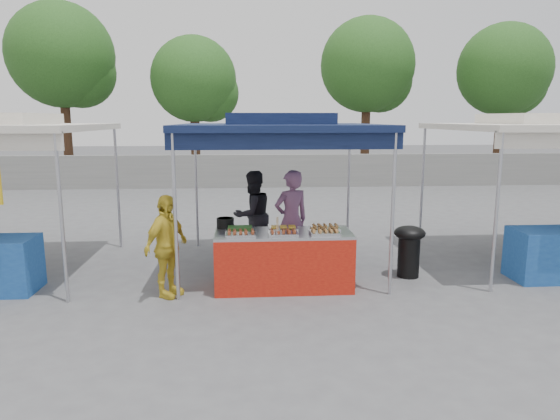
{
  "coord_description": "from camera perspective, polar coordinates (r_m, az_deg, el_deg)",
  "views": [
    {
      "loc": [
        -0.55,
        -7.21,
        2.48
      ],
      "look_at": [
        0.0,
        0.6,
        1.05
      ],
      "focal_mm": 32.0,
      "sensor_mm": 36.0,
      "label": 1
    }
  ],
  "objects": [
    {
      "name": "food_tray_bm",
      "position": [
        7.4,
        0.38,
        -2.1
      ],
      "size": [
        0.42,
        0.3,
        0.07
      ],
      "color": "#BABABF",
      "rests_on": "vendor_table"
    },
    {
      "name": "neighbor_stall_right",
      "position": [
        9.32,
        28.89,
        3.65
      ],
      "size": [
        3.2,
        3.2,
        2.57
      ],
      "color": "#AEAFB5",
      "rests_on": "ground_plane"
    },
    {
      "name": "wok_burner",
      "position": [
        8.17,
        14.53,
        -4.07
      ],
      "size": [
        0.49,
        0.49,
        0.83
      ],
      "rotation": [
        0.0,
        0.0,
        -0.41
      ],
      "color": "black",
      "rests_on": "ground_plane"
    },
    {
      "name": "ground_plane",
      "position": [
        7.64,
        0.32,
        -8.59
      ],
      "size": [
        80.0,
        80.0,
        0.0
      ],
      "primitive_type": "plane",
      "color": "#535456"
    },
    {
      "name": "tree_3",
      "position": [
        22.58,
        24.47,
        14.0
      ],
      "size": [
        3.66,
        3.63,
        6.23
      ],
      "color": "#3C2517",
      "rests_on": "ground_plane"
    },
    {
      "name": "main_canopy",
      "position": [
        8.19,
        -0.18,
        9.59
      ],
      "size": [
        3.2,
        3.2,
        2.57
      ],
      "color": "#AEAFB5",
      "rests_on": "ground_plane"
    },
    {
      "name": "tree_1",
      "position": [
        20.13,
        -9.39,
        14.12
      ],
      "size": [
        3.36,
        3.27,
        5.62
      ],
      "color": "#3C2517",
      "rests_on": "ground_plane"
    },
    {
      "name": "cooking_pot",
      "position": [
        7.61,
        -6.27,
        -1.48
      ],
      "size": [
        0.26,
        0.26,
        0.15
      ],
      "primitive_type": "cylinder",
      "color": "black",
      "rests_on": "vendor_table"
    },
    {
      "name": "food_tray_fl",
      "position": [
        7.05,
        -4.51,
        -2.76
      ],
      "size": [
        0.42,
        0.3,
        0.07
      ],
      "color": "#BABABF",
      "rests_on": "vendor_table"
    },
    {
      "name": "customer_person",
      "position": [
        7.17,
        -12.84,
        -4.07
      ],
      "size": [
        0.74,
        0.92,
        1.46
      ],
      "primitive_type": "imported",
      "rotation": [
        0.0,
        0.0,
        1.04
      ],
      "color": "gold",
      "rests_on": "ground_plane"
    },
    {
      "name": "vendor_woman",
      "position": [
        8.25,
        1.3,
        -1.17
      ],
      "size": [
        0.71,
        0.6,
        1.66
      ],
      "primitive_type": "imported",
      "rotation": [
        0.0,
        0.0,
        3.54
      ],
      "color": "#805175",
      "rests_on": "ground_plane"
    },
    {
      "name": "food_tray_bl",
      "position": [
        7.34,
        -4.6,
        -2.23
      ],
      "size": [
        0.42,
        0.3,
        0.07
      ],
      "color": "#BABABF",
      "rests_on": "vendor_table"
    },
    {
      "name": "food_tray_fm",
      "position": [
        7.07,
        0.34,
        -2.69
      ],
      "size": [
        0.42,
        0.3,
        0.07
      ],
      "color": "#BABABF",
      "rests_on": "vendor_table"
    },
    {
      "name": "crate_left",
      "position": [
        8.2,
        -2.1,
        -6.13
      ],
      "size": [
        0.51,
        0.36,
        0.31
      ],
      "primitive_type": "cube",
      "color": "#123297",
      "rests_on": "ground_plane"
    },
    {
      "name": "vendor_table",
      "position": [
        7.42,
        0.38,
        -5.73
      ],
      "size": [
        2.0,
        0.8,
        0.85
      ],
      "color": "#B41E10",
      "rests_on": "ground_plane"
    },
    {
      "name": "skewer_cup",
      "position": [
        7.01,
        -0.27,
        -2.69
      ],
      "size": [
        0.08,
        0.08,
        0.1
      ],
      "primitive_type": "cylinder",
      "color": "#AEAFB5",
      "rests_on": "vendor_table"
    },
    {
      "name": "tree_0",
      "position": [
        21.87,
        -23.28,
        15.49
      ],
      "size": [
        4.03,
        4.03,
        6.92
      ],
      "color": "#3C2517",
      "rests_on": "ground_plane"
    },
    {
      "name": "back_wall",
      "position": [
        18.31,
        -2.3,
        4.47
      ],
      "size": [
        40.0,
        0.25,
        1.2
      ],
      "primitive_type": "cube",
      "color": "slate",
      "rests_on": "ground_plane"
    },
    {
      "name": "food_tray_br",
      "position": [
        7.43,
        5.21,
        -2.09
      ],
      "size": [
        0.42,
        0.3,
        0.07
      ],
      "color": "#BABABF",
      "rests_on": "vendor_table"
    },
    {
      "name": "crate_stacked",
      "position": [
        8.18,
        2.26,
        -3.86
      ],
      "size": [
        0.51,
        0.36,
        0.31
      ],
      "primitive_type": "cube",
      "color": "#123297",
      "rests_on": "crate_right"
    },
    {
      "name": "tree_2",
      "position": [
        21.35,
        10.3,
        15.55
      ],
      "size": [
        3.8,
        3.8,
        6.53
      ],
      "color": "#3C2517",
      "rests_on": "ground_plane"
    },
    {
      "name": "crate_right",
      "position": [
        8.26,
        2.24,
        -5.97
      ],
      "size": [
        0.53,
        0.37,
        0.32
      ],
      "primitive_type": "cube",
      "color": "#123297",
      "rests_on": "ground_plane"
    },
    {
      "name": "helper_man",
      "position": [
        8.93,
        -3.14,
        -0.56
      ],
      "size": [
        0.97,
        0.93,
        1.58
      ],
      "primitive_type": "imported",
      "rotation": [
        0.0,
        0.0,
        3.74
      ],
      "color": "black",
      "rests_on": "ground_plane"
    },
    {
      "name": "food_tray_fr",
      "position": [
        7.16,
        5.13,
        -2.57
      ],
      "size": [
        0.42,
        0.3,
        0.07
      ],
      "color": "#BABABF",
      "rests_on": "vendor_table"
    }
  ]
}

